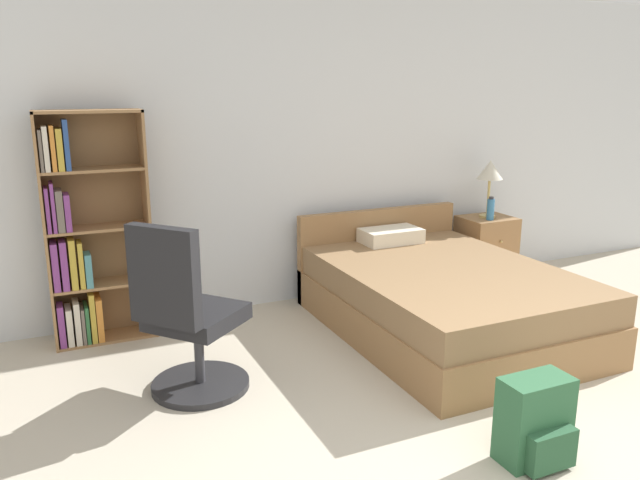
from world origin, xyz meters
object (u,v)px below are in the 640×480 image
bookshelf (85,239)px  bed (440,296)px  table_lamp (490,172)px  backpack_green (536,422)px  nightstand (485,249)px  office_chair (188,322)px  water_bottle (491,209)px

bookshelf → bed: bookshelf is taller
table_lamp → backpack_green: 3.06m
table_lamp → nightstand: bearing=-92.2°
office_chair → nightstand: (3.04, 1.06, -0.15)m
nightstand → backpack_green: (-1.64, -2.43, -0.10)m
water_bottle → backpack_green: size_ratio=0.49×
bookshelf → nightstand: size_ratio=2.67×
backpack_green → bookshelf: bearing=126.8°
table_lamp → water_bottle: table_lamp is taller
office_chair → backpack_green: bearing=-44.7°
water_bottle → table_lamp: bearing=62.8°
bed → table_lamp: (1.09, 0.83, 0.77)m
office_chair → nightstand: bearing=19.2°
bed → office_chair: size_ratio=1.95×
nightstand → table_lamp: (0.00, 0.01, 0.73)m
bookshelf → table_lamp: 3.51m
bookshelf → water_bottle: size_ratio=7.75×
table_lamp → bookshelf: bearing=179.4°
office_chair → table_lamp: bearing=19.3°
table_lamp → water_bottle: bearing=-117.2°
bed → bookshelf: bearing=160.2°
bed → office_chair: (-1.95, -0.23, 0.20)m
nightstand → table_lamp: table_lamp is taller
office_chair → table_lamp: size_ratio=2.05×
bookshelf → bed: bearing=-19.8°
bookshelf → backpack_green: size_ratio=3.77×
bed → table_lamp: table_lamp is taller
nightstand → bookshelf: bearing=179.2°
table_lamp → backpack_green: table_lamp is taller
nightstand → backpack_green: nightstand is taller
bookshelf → table_lamp: (3.50, -0.04, 0.27)m
table_lamp → backpack_green: (-1.64, -2.44, -0.83)m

